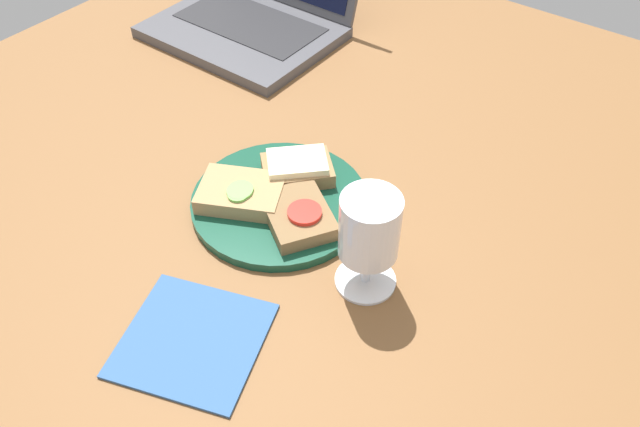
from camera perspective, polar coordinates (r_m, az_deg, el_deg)
The scene contains 8 objects.
wooden_table at distance 87.46cm, azimuth -1.56°, elevation 1.21°, with size 140.00×140.00×3.00cm, color brown.
plate at distance 84.29cm, azimuth -3.72°, elevation 1.08°, with size 23.78×23.78×1.34cm, color #144733.
sandwich_with_tomato at distance 79.84cm, azimuth -1.99°, elevation -0.14°, with size 12.68×11.98×2.65cm.
sandwich_with_cheese at distance 85.97cm, azimuth -2.08°, elevation 4.15°, with size 11.38×11.54×3.15cm.
sandwich_with_cucumber at distance 83.31cm, azimuth -7.22°, elevation 1.89°, with size 13.33×12.00×2.65cm.
wine_glass at distance 69.43cm, azimuth 4.52°, elevation -1.72°, with size 7.42×7.42×13.54cm.
laptop at distance 122.53cm, azimuth -5.86°, elevation 18.24°, with size 32.96×31.20×22.68cm.
napkin at distance 72.00cm, azimuth -11.57°, elevation -11.25°, with size 15.20×14.60×0.40cm, color #33598C.
Camera 1 is at (39.64, -49.00, 62.14)cm, focal length 35.00 mm.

